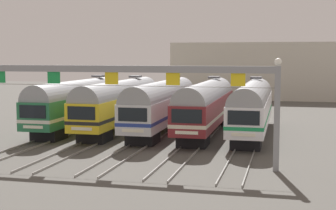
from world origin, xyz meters
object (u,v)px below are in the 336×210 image
object	(u,v)px
commuter_train_silver	(162,103)
commuter_train_green	(79,102)
commuter_train_yellow	(120,103)
commuter_train_maroon	(206,105)
commuter_train_white	(252,106)
catenary_gantry	(112,84)

from	to	relation	value
commuter_train_silver	commuter_train_green	bearing A→B (deg)	180.00
commuter_train_silver	commuter_train_yellow	bearing A→B (deg)	180.00
commuter_train_green	commuter_train_maroon	size ratio (longest dim) A/B	1.00
commuter_train_white	commuter_train_yellow	bearing A→B (deg)	180.00
commuter_train_green	commuter_train_silver	distance (m)	8.29
commuter_train_yellow	commuter_train_silver	world-z (taller)	same
commuter_train_green	commuter_train_white	size ratio (longest dim) A/B	1.00
commuter_train_green	commuter_train_yellow	distance (m)	4.14
commuter_train_silver	commuter_train_white	xyz separation A→B (m)	(8.29, 0.00, 0.00)
commuter_train_silver	catenary_gantry	bearing A→B (deg)	-90.00
catenary_gantry	commuter_train_maroon	bearing A→B (deg)	72.93
commuter_train_yellow	catenary_gantry	distance (m)	14.35
commuter_train_yellow	commuter_train_silver	size ratio (longest dim) A/B	1.00
commuter_train_yellow	commuter_train_white	xyz separation A→B (m)	(12.43, 0.00, 0.00)
commuter_train_yellow	commuter_train_maroon	size ratio (longest dim) A/B	1.00
commuter_train_green	commuter_train_yellow	xyz separation A→B (m)	(4.14, 0.00, 0.00)
commuter_train_yellow	commuter_train_silver	distance (m)	4.14
commuter_train_white	commuter_train_green	bearing A→B (deg)	180.00
commuter_train_maroon	commuter_train_white	xyz separation A→B (m)	(4.14, 0.00, 0.00)
commuter_train_maroon	catenary_gantry	bearing A→B (deg)	-107.07
commuter_train_maroon	commuter_train_silver	bearing A→B (deg)	180.00
commuter_train_green	commuter_train_white	bearing A→B (deg)	0.00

